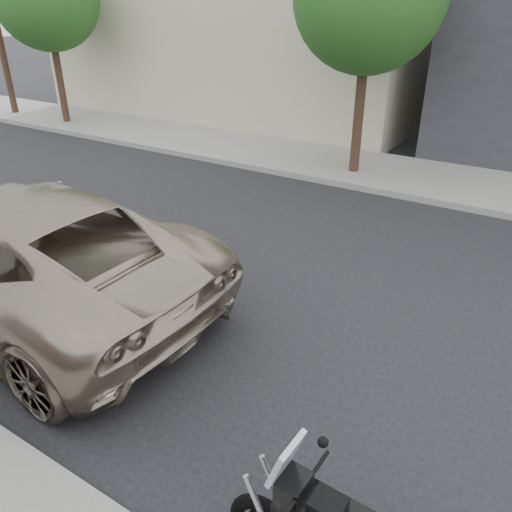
% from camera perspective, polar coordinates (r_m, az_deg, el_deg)
% --- Properties ---
extents(ground, '(120.00, 120.00, 0.00)m').
position_cam_1_polar(ground, '(7.47, 7.74, -5.78)').
color(ground, black).
rests_on(ground, ground).
extents(far_sidewalk, '(44.00, 3.00, 0.15)m').
position_cam_1_polar(far_sidewalk, '(13.14, 20.03, 8.02)').
color(far_sidewalk, gray).
rests_on(far_sidewalk, ground).
extents(far_building_cream, '(14.00, 11.00, 8.00)m').
position_cam_1_polar(far_building_cream, '(22.43, 1.60, 27.13)').
color(far_building_cream, beige).
rests_on(far_building_cream, ground).
extents(minivan, '(6.35, 3.05, 1.75)m').
position_cam_1_polar(minivan, '(7.85, -25.46, 0.64)').
color(minivan, '#A0917C').
rests_on(minivan, ground).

